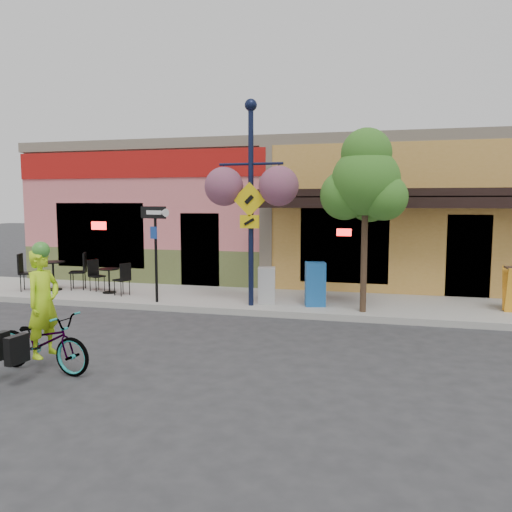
{
  "coord_description": "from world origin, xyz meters",
  "views": [
    {
      "loc": [
        2.18,
        -10.4,
        2.6
      ],
      "look_at": [
        -0.56,
        0.5,
        1.4
      ],
      "focal_mm": 35.0,
      "sensor_mm": 36.0,
      "label": 1
    }
  ],
  "objects": [
    {
      "name": "building",
      "position": [
        0.0,
        7.5,
        2.25
      ],
      "size": [
        18.2,
        8.2,
        4.5
      ],
      "primitive_type": null,
      "color": "#D5696D",
      "rests_on": "ground"
    },
    {
      "name": "sidewalk",
      "position": [
        0.0,
        2.0,
        0.07
      ],
      "size": [
        24.0,
        3.0,
        0.15
      ],
      "primitive_type": "cube",
      "color": "#9E9B93",
      "rests_on": "ground"
    },
    {
      "name": "cafe_set_right",
      "position": [
        -4.98,
        1.65,
        0.59
      ],
      "size": [
        1.64,
        1.26,
        0.88
      ],
      "primitive_type": null,
      "rotation": [
        0.0,
        0.0,
        -0.41
      ],
      "color": "black",
      "rests_on": "sidewalk"
    },
    {
      "name": "cyclist_rider",
      "position": [
        -2.79,
        -3.94,
        0.83
      ],
      "size": [
        0.47,
        0.65,
        1.66
      ],
      "primitive_type": "imported",
      "rotation": [
        0.0,
        0.0,
        1.45
      ],
      "color": "#BEF319",
      "rests_on": "ground"
    },
    {
      "name": "ground",
      "position": [
        0.0,
        0.0,
        0.0
      ],
      "size": [
        90.0,
        90.0,
        0.0
      ],
      "primitive_type": "plane",
      "color": "#2D2D30",
      "rests_on": "ground"
    },
    {
      "name": "newspaper_box_blue",
      "position": [
        0.69,
        1.34,
        0.67
      ],
      "size": [
        0.55,
        0.51,
        1.04
      ],
      "primitive_type": null,
      "rotation": [
        0.0,
        0.0,
        0.23
      ],
      "color": "#1B5AA5",
      "rests_on": "sidewalk"
    },
    {
      "name": "cafe_set_left",
      "position": [
        -6.75,
        1.68,
        0.68
      ],
      "size": [
        1.97,
        1.52,
        1.06
      ],
      "primitive_type": null,
      "rotation": [
        0.0,
        0.0,
        0.41
      ],
      "color": "black",
      "rests_on": "sidewalk"
    },
    {
      "name": "newspaper_box_grey",
      "position": [
        -0.51,
        1.36,
        0.59
      ],
      "size": [
        0.47,
        0.44,
        0.88
      ],
      "primitive_type": null,
      "rotation": [
        0.0,
        0.0,
        0.19
      ],
      "color": "#A8A8A8",
      "rests_on": "sidewalk"
    },
    {
      "name": "bicycle",
      "position": [
        -2.84,
        -3.94,
        0.46
      ],
      "size": [
        1.83,
        0.83,
        0.93
      ],
      "primitive_type": "imported",
      "rotation": [
        0.0,
        0.0,
        1.45
      ],
      "color": "maroon",
      "rests_on": "ground"
    },
    {
      "name": "one_way_sign",
      "position": [
        -3.18,
        0.82,
        1.33
      ],
      "size": [
        0.91,
        0.55,
        2.37
      ],
      "primitive_type": null,
      "rotation": [
        0.0,
        0.0,
        -0.42
      ],
      "color": "black",
      "rests_on": "sidewalk"
    },
    {
      "name": "curb",
      "position": [
        0.0,
        0.55,
        0.07
      ],
      "size": [
        24.0,
        0.12,
        0.15
      ],
      "primitive_type": "cube",
      "color": "#A8A59E",
      "rests_on": "ground"
    },
    {
      "name": "street_tree",
      "position": [
        1.83,
        0.93,
        2.22
      ],
      "size": [
        1.68,
        1.68,
        4.13
      ],
      "primitive_type": null,
      "rotation": [
        0.0,
        0.0,
        0.04
      ],
      "color": "#3D7A26",
      "rests_on": "sidewalk"
    },
    {
      "name": "lamp_post",
      "position": [
        -0.81,
        1.01,
        2.58
      ],
      "size": [
        1.57,
        0.66,
        4.85
      ],
      "primitive_type": null,
      "rotation": [
        0.0,
        0.0,
        -0.03
      ],
      "color": "#101733",
      "rests_on": "sidewalk"
    }
  ]
}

